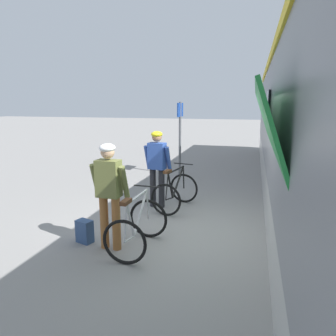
{
  "coord_description": "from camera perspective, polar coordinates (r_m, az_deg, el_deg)",
  "views": [
    {
      "loc": [
        1.05,
        -5.46,
        2.4
      ],
      "look_at": [
        -0.63,
        0.73,
        1.05
      ],
      "focal_mm": 33.71,
      "sensor_mm": 36.0,
      "label": 1
    }
  ],
  "objects": [
    {
      "name": "ground_plane",
      "position": [
        6.06,
        4.04,
        -11.48
      ],
      "size": [
        80.0,
        80.0,
        0.0
      ],
      "primitive_type": "plane",
      "color": "gray"
    },
    {
      "name": "cyclist_near_in_olive",
      "position": [
        5.16,
        -10.62,
        -3.44
      ],
      "size": [
        0.62,
        0.32,
        1.76
      ],
      "color": "#935B2D",
      "rests_on": "ground"
    },
    {
      "name": "cyclist_far_in_blue",
      "position": [
        7.16,
        -1.99,
        1.04
      ],
      "size": [
        0.64,
        0.36,
        1.76
      ],
      "color": "#232328",
      "rests_on": "ground"
    },
    {
      "name": "bicycle_near_silver",
      "position": [
        5.25,
        -5.59,
        -10.53
      ],
      "size": [
        0.74,
        1.09,
        0.99
      ],
      "color": "black",
      "rests_on": "ground"
    },
    {
      "name": "bicycle_far_black",
      "position": [
        7.16,
        1.32,
        -4.32
      ],
      "size": [
        0.88,
        1.18,
        0.99
      ],
      "color": "black",
      "rests_on": "ground"
    },
    {
      "name": "backpack_on_platform",
      "position": [
        5.75,
        -14.84,
        -11.01
      ],
      "size": [
        0.32,
        0.26,
        0.4
      ],
      "primitive_type": "cube",
      "rotation": [
        0.0,
        0.0,
        -0.31
      ],
      "color": "navy",
      "rests_on": "ground"
    },
    {
      "name": "platform_sign_post",
      "position": [
        10.32,
        2.19,
        7.55
      ],
      "size": [
        0.08,
        0.7,
        2.4
      ],
      "color": "#595B60",
      "rests_on": "ground"
    }
  ]
}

